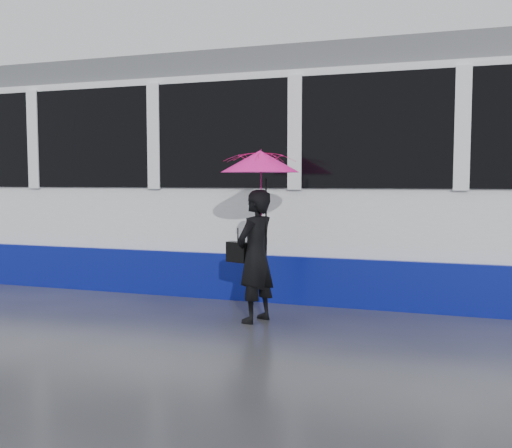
% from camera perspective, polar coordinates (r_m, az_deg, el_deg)
% --- Properties ---
extents(ground, '(90.00, 90.00, 0.00)m').
position_cam_1_polar(ground, '(6.75, -9.35, -9.38)').
color(ground, '#28282D').
rests_on(ground, ground).
extents(rails, '(34.00, 1.51, 0.02)m').
position_cam_1_polar(rails, '(8.99, -1.94, -5.79)').
color(rails, '#3F3D38').
rests_on(rails, ground).
extents(tram, '(26.00, 2.56, 3.35)m').
position_cam_1_polar(tram, '(9.85, -14.43, 4.48)').
color(tram, white).
rests_on(tram, ground).
extents(woman, '(0.52, 0.63, 1.50)m').
position_cam_1_polar(woman, '(6.42, -0.03, -3.23)').
color(woman, black).
rests_on(woman, ground).
extents(umbrella, '(1.12, 1.12, 1.01)m').
position_cam_1_polar(umbrella, '(6.35, 0.40, 4.75)').
color(umbrella, '#F01456').
rests_on(umbrella, ground).
extents(handbag, '(0.29, 0.20, 0.41)m').
position_cam_1_polar(handbag, '(6.50, -1.82, -2.81)').
color(handbag, black).
rests_on(handbag, ground).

